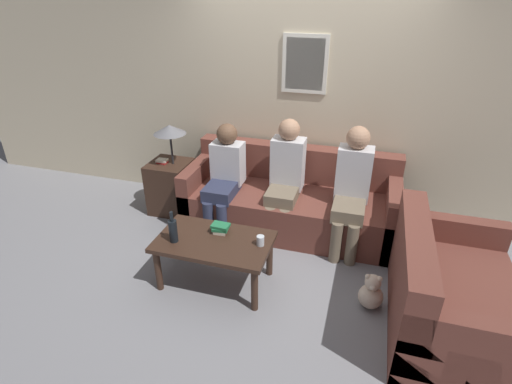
% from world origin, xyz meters
% --- Properties ---
extents(ground_plane, '(16.00, 16.00, 0.00)m').
position_xyz_m(ground_plane, '(0.00, 0.00, 0.00)').
color(ground_plane, gray).
extents(wall_back, '(9.00, 0.08, 2.60)m').
position_xyz_m(wall_back, '(0.00, 1.01, 1.30)').
color(wall_back, beige).
rests_on(wall_back, ground_plane).
extents(couch_main, '(2.28, 0.90, 0.84)m').
position_xyz_m(couch_main, '(0.00, 0.53, 0.29)').
color(couch_main, brown).
rests_on(couch_main, ground_plane).
extents(couch_side, '(0.90, 1.38, 0.84)m').
position_xyz_m(couch_side, '(1.49, -0.61, 0.30)').
color(couch_side, brown).
rests_on(couch_side, ground_plane).
extents(coffee_table, '(1.01, 0.60, 0.46)m').
position_xyz_m(coffee_table, '(-0.44, -0.62, 0.39)').
color(coffee_table, '#382319').
rests_on(coffee_table, ground_plane).
extents(side_table_with_lamp, '(0.46, 0.46, 1.07)m').
position_xyz_m(side_table_with_lamp, '(-1.42, 0.46, 0.38)').
color(side_table_with_lamp, '#382319').
rests_on(side_table_with_lamp, ground_plane).
extents(wine_bottle, '(0.07, 0.07, 0.29)m').
position_xyz_m(wine_bottle, '(-0.76, -0.74, 0.57)').
color(wine_bottle, black).
rests_on(wine_bottle, coffee_table).
extents(drinking_glass, '(0.07, 0.07, 0.09)m').
position_xyz_m(drinking_glass, '(-0.03, -0.58, 0.50)').
color(drinking_glass, silver).
rests_on(drinking_glass, coffee_table).
extents(book_stack, '(0.16, 0.13, 0.08)m').
position_xyz_m(book_stack, '(-0.43, -0.49, 0.50)').
color(book_stack, beige).
rests_on(book_stack, coffee_table).
extents(person_left, '(0.34, 0.60, 1.15)m').
position_xyz_m(person_left, '(-0.69, 0.33, 0.64)').
color(person_left, '#2D334C').
rests_on(person_left, ground_plane).
extents(person_middle, '(0.34, 0.58, 1.24)m').
position_xyz_m(person_middle, '(-0.04, 0.41, 0.68)').
color(person_middle, '#756651').
rests_on(person_middle, ground_plane).
extents(person_right, '(0.34, 0.61, 1.25)m').
position_xyz_m(person_right, '(0.65, 0.34, 0.68)').
color(person_right, '#756651').
rests_on(person_right, ground_plane).
extents(teddy_bear, '(0.21, 0.21, 0.33)m').
position_xyz_m(teddy_bear, '(0.94, -0.55, 0.14)').
color(teddy_bear, beige).
rests_on(teddy_bear, ground_plane).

